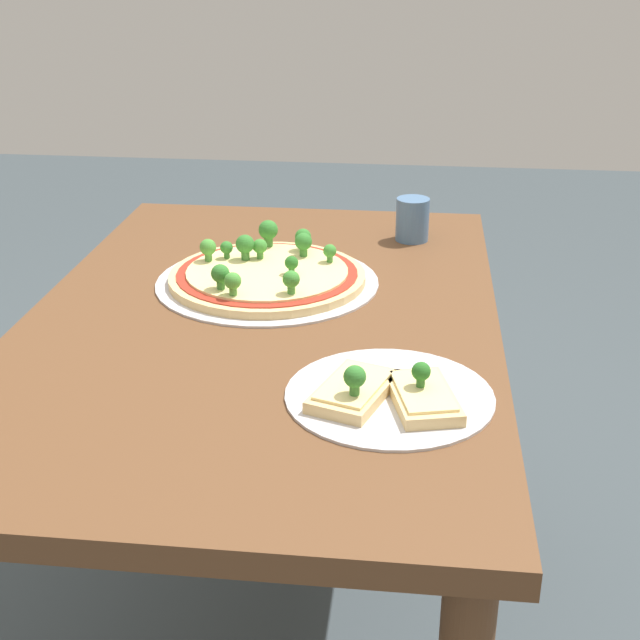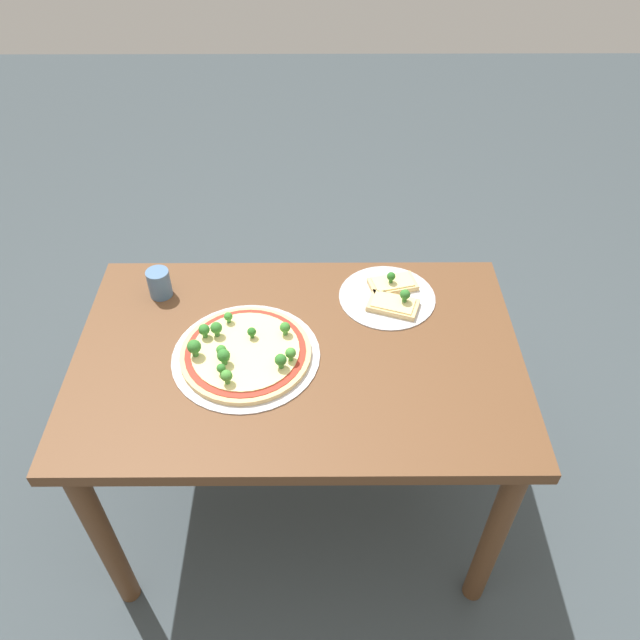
{
  "view_description": "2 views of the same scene",
  "coord_description": "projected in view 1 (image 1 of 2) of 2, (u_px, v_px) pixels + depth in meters",
  "views": [
    {
      "loc": [
        -1.28,
        -0.24,
        1.3
      ],
      "look_at": [
        -0.06,
        -0.1,
        0.76
      ],
      "focal_mm": 50.0,
      "sensor_mm": 36.0,
      "label": 1
    },
    {
      "loc": [
        -0.05,
        1.12,
        1.92
      ],
      "look_at": [
        -0.06,
        -0.1,
        0.76
      ],
      "focal_mm": 35.0,
      "sensor_mm": 36.0,
      "label": 2
    }
  ],
  "objects": [
    {
      "name": "dining_table",
      "position": [
        264.0,
        375.0,
        1.46
      ],
      "size": [
        1.17,
        0.75,
        0.74
      ],
      "color": "brown",
      "rests_on": "ground_plane"
    },
    {
      "name": "pizza_tray_whole",
      "position": [
        267.0,
        274.0,
        1.53
      ],
      "size": [
        0.38,
        0.38,
        0.07
      ],
      "color": "silver",
      "rests_on": "dining_table"
    },
    {
      "name": "drinking_cup",
      "position": [
        412.0,
        219.0,
        1.73
      ],
      "size": [
        0.06,
        0.06,
        0.08
      ],
      "primitive_type": "cylinder",
      "color": "#4C7099",
      "rests_on": "dining_table"
    },
    {
      "name": "pizza_tray_slice",
      "position": [
        388.0,
        393.0,
        1.15
      ],
      "size": [
        0.27,
        0.27,
        0.06
      ],
      "color": "silver",
      "rests_on": "dining_table"
    }
  ]
}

